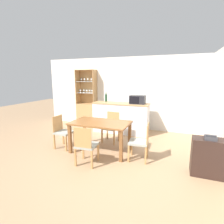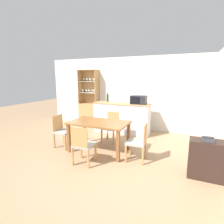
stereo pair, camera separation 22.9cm
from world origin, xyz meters
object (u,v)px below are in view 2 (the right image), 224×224
object	(u,v)px
dining_chair_side_left_near	(63,131)
wine_bottle	(108,98)
display_cabinet	(89,109)
microwave	(139,100)
dining_chair_head_near	(83,145)
side_cabinet	(206,159)
dining_chair_head_far	(111,127)
telephone	(208,139)
dining_table	(99,126)
dining_chair_side_right_near	(138,142)

from	to	relation	value
dining_chair_side_left_near	wine_bottle	distance (m)	2.12
display_cabinet	microwave	xyz separation A→B (m)	(2.09, -0.45, 0.53)
dining_chair_head_near	dining_chair_side_left_near	xyz separation A→B (m)	(-1.04, 0.61, 0.00)
dining_chair_head_near	dining_chair_side_left_near	distance (m)	1.20
dining_chair_head_near	side_cabinet	world-z (taller)	dining_chair_head_near
dining_chair_head_far	telephone	world-z (taller)	dining_chair_head_far
dining_chair_side_left_near	side_cabinet	world-z (taller)	dining_chair_side_left_near
dining_table	dining_chair_head_near	size ratio (longest dim) A/B	1.68
display_cabinet	wine_bottle	bearing A→B (deg)	-18.46
dining_chair_side_left_near	dining_chair_head_near	bearing A→B (deg)	60.75
dining_table	dining_chair_head_near	xyz separation A→B (m)	(0.00, -0.74, -0.22)
wine_bottle	dining_chair_side_right_near	bearing A→B (deg)	-49.87
microwave	wine_bottle	xyz separation A→B (m)	(-1.15, 0.14, -0.00)
dining_chair_side_right_near	microwave	bearing A→B (deg)	11.27
dining_chair_side_right_near	microwave	distance (m)	2.00
dining_table	dining_chair_side_right_near	distance (m)	1.06
display_cabinet	dining_chair_head_near	world-z (taller)	display_cabinet
display_cabinet	dining_chair_side_right_near	size ratio (longest dim) A/B	2.49
dining_chair_side_left_near	dining_chair_head_far	bearing A→B (deg)	131.28
display_cabinet	telephone	bearing A→B (deg)	-32.31
display_cabinet	dining_chair_side_left_near	bearing A→B (deg)	-77.23
dining_table	dining_chair_head_near	bearing A→B (deg)	-89.74
dining_chair_head_near	dining_chair_side_left_near	size ratio (longest dim) A/B	1.00
wine_bottle	side_cabinet	xyz separation A→B (m)	(2.97, -2.11, -0.78)
dining_table	display_cabinet	bearing A→B (deg)	125.91
dining_chair_side_left_near	telephone	size ratio (longest dim) A/B	4.31
dining_table	microwave	distance (m)	1.83
dining_chair_side_left_near	telephone	distance (m)	3.40
dining_chair_head_far	side_cabinet	distance (m)	2.58
dining_table	dining_chair_head_far	world-z (taller)	dining_chair_head_far
telephone	dining_table	bearing A→B (deg)	172.07
dining_chair_side_right_near	dining_chair_head_near	size ratio (longest dim) A/B	1.00
display_cabinet	dining_chair_side_left_near	world-z (taller)	display_cabinet
display_cabinet	dining_table	distance (m)	2.64
dining_chair_head_near	side_cabinet	size ratio (longest dim) A/B	1.18
dining_chair_side_right_near	telephone	xyz separation A→B (m)	(1.31, -0.20, 0.32)
wine_bottle	dining_chair_side_left_near	bearing A→B (deg)	-102.38
dining_chair_side_left_near	microwave	world-z (taller)	microwave
display_cabinet	microwave	distance (m)	2.20
microwave	dining_chair_side_left_near	bearing A→B (deg)	-131.10
wine_bottle	telephone	xyz separation A→B (m)	(2.95, -2.15, -0.38)
dining_chair_head_far	telephone	xyz separation A→B (m)	(2.35, -1.07, 0.32)
display_cabinet	dining_chair_head_far	size ratio (longest dim) A/B	2.49
display_cabinet	dining_chair_head_near	distance (m)	3.27
dining_table	side_cabinet	size ratio (longest dim) A/B	1.99
dining_chair_side_left_near	wine_bottle	xyz separation A→B (m)	(0.43, 1.95, 0.71)
dining_chair_side_right_near	dining_chair_head_near	bearing A→B (deg)	116.93
dining_chair_head_near	wine_bottle	size ratio (longest dim) A/B	2.65
display_cabinet	dining_table	bearing A→B (deg)	-54.09
dining_chair_side_right_near	telephone	size ratio (longest dim) A/B	4.31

